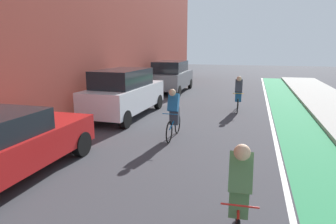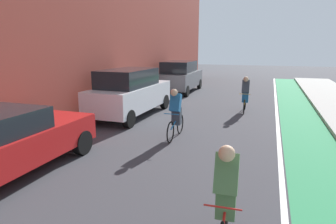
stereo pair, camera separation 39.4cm
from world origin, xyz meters
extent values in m
plane|color=#38383D|center=(0.00, 14.25, 0.00)|extent=(80.30, 80.30, 0.00)
cube|color=#2D8451|center=(3.52, 16.25, 0.00)|extent=(1.60, 36.50, 0.00)
cube|color=white|center=(2.62, 16.25, 0.00)|extent=(0.12, 36.50, 0.00)
cube|color=red|center=(-3.27, 10.50, 0.68)|extent=(1.80, 4.49, 0.70)
cylinder|color=black|center=(-4.09, 12.19, 0.33)|extent=(0.22, 0.66, 0.66)
cylinder|color=black|center=(-2.47, 12.20, 0.33)|extent=(0.22, 0.66, 0.66)
cube|color=silver|center=(-3.27, 16.82, 0.80)|extent=(1.89, 4.72, 0.95)
cube|color=black|center=(-3.28, 16.59, 1.60)|extent=(1.64, 2.84, 0.75)
cylinder|color=black|center=(-4.07, 18.63, 0.33)|extent=(0.23, 0.66, 0.66)
cylinder|color=black|center=(-2.42, 18.60, 0.33)|extent=(0.23, 0.66, 0.66)
cylinder|color=black|center=(-4.13, 15.04, 0.33)|extent=(0.23, 0.66, 0.66)
cylinder|color=black|center=(-2.48, 15.01, 0.33)|extent=(0.23, 0.66, 0.66)
cube|color=#595B60|center=(-3.27, 23.98, 0.80)|extent=(2.04, 4.79, 0.95)
cube|color=black|center=(-3.27, 23.74, 1.60)|extent=(1.77, 2.88, 0.75)
cylinder|color=black|center=(-4.20, 25.79, 0.33)|extent=(0.23, 0.66, 0.66)
cylinder|color=black|center=(-2.42, 25.82, 0.33)|extent=(0.23, 0.66, 0.66)
cylinder|color=black|center=(-4.13, 22.14, 0.33)|extent=(0.23, 0.66, 0.66)
cylinder|color=black|center=(-2.35, 22.18, 0.33)|extent=(0.23, 0.66, 0.66)
torus|color=black|center=(1.71, 10.17, 0.35)|extent=(0.08, 0.70, 0.70)
cylinder|color=red|center=(1.74, 9.64, 0.57)|extent=(0.09, 0.96, 0.33)
cylinder|color=red|center=(1.73, 9.83, 0.65)|extent=(0.04, 0.12, 0.55)
cylinder|color=red|center=(1.77, 9.20, 0.90)|extent=(0.48, 0.05, 0.02)
cube|color=#4C7247|center=(1.74, 9.75, 0.72)|extent=(0.29, 0.26, 0.56)
cube|color=#4C7247|center=(1.74, 9.62, 1.18)|extent=(0.34, 0.42, 0.60)
sphere|color=tan|center=(1.75, 9.46, 1.52)|extent=(0.22, 0.22, 0.22)
torus|color=black|center=(-0.52, 13.89, 0.33)|extent=(0.04, 0.67, 0.67)
torus|color=black|center=(-0.53, 14.94, 0.33)|extent=(0.04, 0.67, 0.67)
cylinder|color=#1966A5|center=(-0.52, 14.42, 0.55)|extent=(0.05, 0.96, 0.33)
cylinder|color=#1966A5|center=(-0.53, 14.60, 0.63)|extent=(0.04, 0.12, 0.55)
cylinder|color=#1966A5|center=(-0.52, 13.97, 0.88)|extent=(0.48, 0.03, 0.02)
cube|color=#333842|center=(-0.53, 14.52, 0.70)|extent=(0.28, 0.24, 0.56)
cube|color=#1E598C|center=(-0.52, 14.40, 1.16)|extent=(0.32, 0.40, 0.60)
sphere|color=tan|center=(-0.52, 14.24, 1.50)|extent=(0.22, 0.22, 0.22)
torus|color=black|center=(1.25, 18.67, 0.32)|extent=(0.06, 0.64, 0.63)
torus|color=black|center=(1.22, 19.72, 0.32)|extent=(0.06, 0.64, 0.63)
cylinder|color=gold|center=(1.23, 19.19, 0.54)|extent=(0.07, 0.96, 0.33)
cylinder|color=gold|center=(1.23, 19.38, 0.62)|extent=(0.04, 0.12, 0.55)
cylinder|color=gold|center=(1.25, 18.75, 0.87)|extent=(0.48, 0.04, 0.02)
cube|color=#1E598C|center=(1.23, 19.30, 0.69)|extent=(0.29, 0.25, 0.56)
cube|color=#333842|center=(1.23, 19.17, 1.15)|extent=(0.33, 0.41, 0.60)
sphere|color=tan|center=(1.24, 19.01, 1.49)|extent=(0.22, 0.22, 0.22)
camera|label=1|loc=(1.83, 5.73, 2.87)|focal=31.14mm
camera|label=2|loc=(2.20, 5.85, 2.87)|focal=31.14mm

